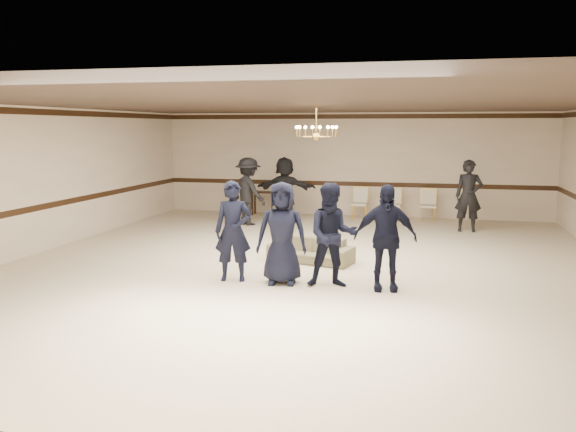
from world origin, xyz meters
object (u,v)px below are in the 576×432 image
settee (311,250)px  banquet_chair_mid (394,205)px  boy_d (385,238)px  console_table (266,203)px  boy_c (332,235)px  banquet_chair_left (360,204)px  boy_b (282,233)px  banquet_chair_right (428,206)px  adult_left (248,191)px  adult_right (469,196)px  adult_mid (285,190)px  boy_a (233,231)px  chandelier (316,121)px

settee → banquet_chair_mid: banquet_chair_mid is taller
boy_d → console_table: 9.00m
boy_c → banquet_chair_left: (-0.39, 7.69, -0.43)m
boy_b → banquet_chair_right: 8.10m
adult_left → boy_c: bearing=151.7°
boy_b → adult_right: 7.18m
adult_mid → adult_right: bearing=176.3°
adult_left → banquet_chair_right: adult_left is taller
adult_mid → boy_b: bearing=104.0°
boy_a → settee: 2.16m
boy_c → adult_left: adult_left is taller
boy_a → banquet_chair_left: boy_a is taller
settee → adult_mid: (-1.74, 4.89, 0.70)m
boy_a → adult_mid: (-0.66, 6.65, 0.05)m
boy_a → boy_b: same height
adult_left → adult_right: bearing=-144.9°
adult_mid → console_table: (-0.93, 1.24, -0.58)m
boy_a → banquet_chair_right: size_ratio=1.92×
chandelier → boy_b: bearing=-93.6°
chandelier → boy_b: chandelier is taller
boy_b → adult_mid: 6.83m
settee → console_table: 6.69m
boy_c → banquet_chair_mid: bearing=73.1°
chandelier → boy_a: 3.28m
boy_d → adult_right: size_ratio=0.95×
boy_b → adult_left: size_ratio=0.95×
boy_b → boy_d: 1.80m
banquet_chair_left → banquet_chair_right: (2.00, 0.00, 0.00)m
chandelier → boy_d: 3.52m
banquet_chair_mid → boy_a: bearing=-103.3°
settee → adult_mid: adult_mid is taller
boy_c → console_table: boy_c is taller
banquet_chair_right → boy_c: bearing=-102.0°
settee → console_table: (-2.67, 6.14, 0.12)m
console_table → banquet_chair_left: bearing=0.5°
boy_b → adult_right: size_ratio=0.95×
banquet_chair_mid → boy_c: bearing=-90.4°
chandelier → banquet_chair_right: chandelier is taller
adult_right → banquet_chair_mid: bearing=143.7°
adult_left → banquet_chair_mid: bearing=-124.1°
boy_c → console_table: size_ratio=2.02×
boy_d → console_table: bearing=108.4°
adult_mid → adult_right: (5.10, -0.40, 0.00)m
boy_a → banquet_chair_mid: bearing=61.8°
boy_d → settee: bearing=122.6°
boy_d → settee: 2.48m
chandelier → banquet_chair_mid: 5.96m
boy_b → boy_d: (1.80, 0.00, 0.00)m
adult_mid → banquet_chair_left: (2.07, 1.04, -0.48)m
banquet_chair_left → console_table: size_ratio=1.06×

